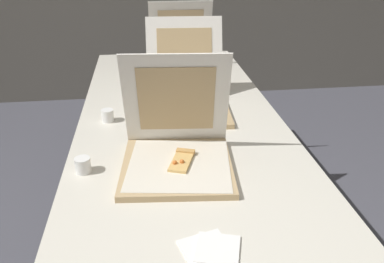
{
  "coord_description": "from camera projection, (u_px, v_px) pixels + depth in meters",
  "views": [
    {
      "loc": [
        -0.15,
        -0.87,
        1.46
      ],
      "look_at": [
        0.02,
        0.49,
        0.78
      ],
      "focal_mm": 36.73,
      "sensor_mm": 36.0,
      "label": 1
    }
  ],
  "objects": [
    {
      "name": "table",
      "position": [
        182.0,
        134.0,
        1.73
      ],
      "size": [
        0.91,
        2.43,
        0.72
      ],
      "color": "silver",
      "rests_on": "ground"
    },
    {
      "name": "pizza_box_front",
      "position": [
        177.0,
        151.0,
        1.4
      ],
      "size": [
        0.42,
        0.42,
        0.39
      ],
      "rotation": [
        0.0,
        0.0,
        -0.09
      ],
      "color": "tan",
      "rests_on": "table"
    },
    {
      "name": "pizza_box_middle",
      "position": [
        187.0,
        97.0,
        1.87
      ],
      "size": [
        0.42,
        0.55,
        0.38
      ],
      "rotation": [
        0.0,
        0.0,
        -0.06
      ],
      "color": "tan",
      "rests_on": "table"
    },
    {
      "name": "pizza_box_back",
      "position": [
        183.0,
        62.0,
        2.39
      ],
      "size": [
        0.39,
        0.39,
        0.4
      ],
      "rotation": [
        0.0,
        0.0,
        0.01
      ],
      "color": "tan",
      "rests_on": "table"
    },
    {
      "name": "cup_white_far",
      "position": [
        137.0,
        90.0,
        2.04
      ],
      "size": [
        0.05,
        0.05,
        0.06
      ],
      "primitive_type": "cylinder",
      "color": "white",
      "rests_on": "table"
    },
    {
      "name": "cup_white_near_left",
      "position": [
        83.0,
        165.0,
        1.37
      ],
      "size": [
        0.05,
        0.05,
        0.06
      ],
      "primitive_type": "cylinder",
      "color": "white",
      "rests_on": "table"
    },
    {
      "name": "cup_white_mid",
      "position": [
        108.0,
        116.0,
        1.75
      ],
      "size": [
        0.05,
        0.05,
        0.06
      ],
      "primitive_type": "cylinder",
      "color": "white",
      "rests_on": "table"
    },
    {
      "name": "napkin_pile",
      "position": [
        212.0,
        249.0,
        1.03
      ],
      "size": [
        0.18,
        0.16,
        0.01
      ],
      "color": "white",
      "rests_on": "table"
    }
  ]
}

